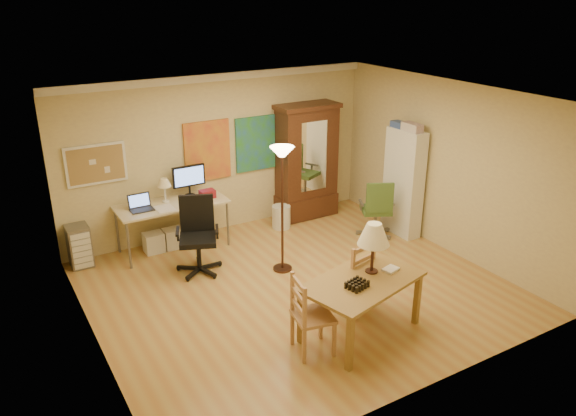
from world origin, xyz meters
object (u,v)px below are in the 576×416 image
office_chair_black (199,252)px  bookshelf (403,183)px  dining_table (366,267)px  computer_desk (174,220)px  armoire (307,169)px  office_chair_green (376,221)px

office_chair_black → bookshelf: size_ratio=0.63×
dining_table → computer_desk: dining_table is taller
dining_table → office_chair_black: (-1.17, 2.49, -0.57)m
office_chair_black → armoire: armoire is taller
dining_table → bookshelf: bearing=40.6°
dining_table → office_chair_black: 2.81m
office_chair_green → armoire: bearing=110.0°
computer_desk → office_chair_black: computer_desk is taller
computer_desk → office_chair_black: (0.03, -0.95, -0.18)m
dining_table → armoire: (1.38, 3.52, 0.04)m
office_chair_black → office_chair_green: bearing=-6.9°
dining_table → office_chair_black: dining_table is taller
office_chair_green → bookshelf: size_ratio=0.56×
dining_table → armoire: 3.78m
armoire → computer_desk: bearing=-178.2°
computer_desk → armoire: bearing=1.8°
computer_desk → armoire: (2.58, 0.08, 0.43)m
dining_table → bookshelf: (2.37, 2.03, 0.04)m
office_chair_green → dining_table: bearing=-131.8°
computer_desk → bookshelf: 3.86m
dining_table → armoire: bearing=68.6°
office_chair_black → armoire: 2.81m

